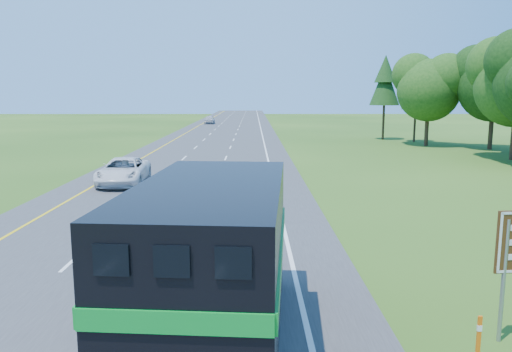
# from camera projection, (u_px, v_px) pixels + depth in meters

# --- Properties ---
(road) EXTENTS (15.00, 260.00, 0.04)m
(road) POSITION_uv_depth(u_px,v_px,m) (208.00, 154.00, 46.68)
(road) COLOR #38383A
(road) RESTS_ON ground
(lane_markings) EXTENTS (11.15, 260.00, 0.01)m
(lane_markings) POSITION_uv_depth(u_px,v_px,m) (208.00, 154.00, 46.68)
(lane_markings) COLOR yellow
(lane_markings) RESTS_ON road
(horse_truck) EXTENTS (3.33, 8.83, 3.83)m
(horse_truck) POSITION_uv_depth(u_px,v_px,m) (217.00, 261.00, 10.47)
(horse_truck) COLOR black
(horse_truck) RESTS_ON road
(white_suv) EXTENTS (2.96, 5.92, 1.61)m
(white_suv) POSITION_uv_depth(u_px,v_px,m) (124.00, 171.00, 30.95)
(white_suv) COLOR silver
(white_suv) RESTS_ON road
(far_car) EXTENTS (1.79, 4.44, 1.51)m
(far_car) POSITION_uv_depth(u_px,v_px,m) (210.00, 120.00, 95.18)
(far_car) COLOR #B4B4BB
(far_car) RESTS_ON road
(delineator) EXTENTS (0.09, 0.05, 1.14)m
(delineator) POSITION_uv_depth(u_px,v_px,m) (478.00, 341.00, 10.10)
(delineator) COLOR #F9600D
(delineator) RESTS_ON ground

